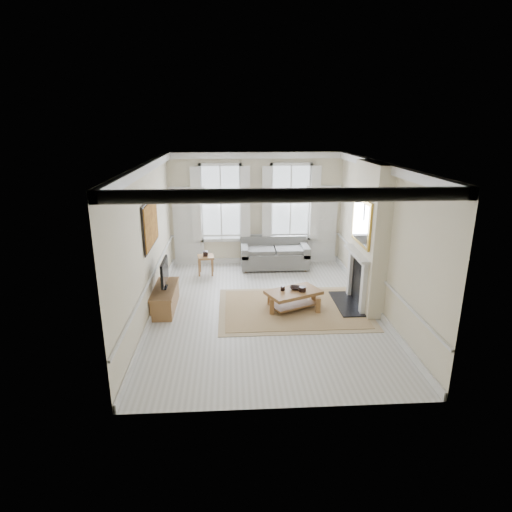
{
  "coord_description": "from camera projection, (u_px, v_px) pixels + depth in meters",
  "views": [
    {
      "loc": [
        -0.77,
        -9.17,
        4.24
      ],
      "look_at": [
        -0.19,
        0.3,
        1.25
      ],
      "focal_mm": 30.0,
      "sensor_mm": 36.0,
      "label": 1
    }
  ],
  "objects": [
    {
      "name": "window_left",
      "position": [
        221.0,
        203.0,
        12.79
      ],
      "size": [
        1.26,
        0.2,
        2.2
      ],
      "primitive_type": null,
      "color": "#B2BCC6",
      "rests_on": "back_wall"
    },
    {
      "name": "painting",
      "position": [
        151.0,
        224.0,
        9.57
      ],
      "size": [
        0.05,
        1.66,
        1.06
      ],
      "primitive_type": "cube",
      "color": "#C68021",
      "rests_on": "left_wall"
    },
    {
      "name": "tv",
      "position": [
        164.0,
        272.0,
        9.87
      ],
      "size": [
        0.08,
        0.9,
        0.68
      ],
      "color": "black",
      "rests_on": "tv_stand"
    },
    {
      "name": "mirror",
      "position": [
        361.0,
        222.0,
        9.75
      ],
      "size": [
        0.06,
        1.26,
        1.06
      ],
      "primitive_type": "cube",
      "color": "gold",
      "rests_on": "chimney_breast"
    },
    {
      "name": "ceramic_pot_a",
      "position": [
        283.0,
        288.0,
        10.0
      ],
      "size": [
        0.11,
        0.11,
        0.11
      ],
      "primitive_type": "cylinder",
      "color": "black",
      "rests_on": "coffee_table"
    },
    {
      "name": "back_wall",
      "position": [
        256.0,
        209.0,
        12.96
      ],
      "size": [
        5.2,
        0.0,
        5.2
      ],
      "primitive_type": "plane",
      "rotation": [
        1.57,
        0.0,
        0.0
      ],
      "color": "beige",
      "rests_on": "floor"
    },
    {
      "name": "fireplace",
      "position": [
        357.0,
        276.0,
        10.14
      ],
      "size": [
        0.21,
        1.45,
        1.33
      ],
      "color": "silver",
      "rests_on": "floor"
    },
    {
      "name": "ceramic_pot_b",
      "position": [
        302.0,
        289.0,
        9.93
      ],
      "size": [
        0.16,
        0.16,
        0.11
      ],
      "primitive_type": "cylinder",
      "color": "black",
      "rests_on": "coffee_table"
    },
    {
      "name": "ceiling",
      "position": [
        266.0,
        163.0,
        9.02
      ],
      "size": [
        7.2,
        7.2,
        0.0
      ],
      "primitive_type": "plane",
      "rotation": [
        3.14,
        0.0,
        0.0
      ],
      "color": "white",
      "rests_on": "back_wall"
    },
    {
      "name": "left_wall",
      "position": [
        148.0,
        243.0,
        9.38
      ],
      "size": [
        0.0,
        7.2,
        7.2
      ],
      "primitive_type": "plane",
      "rotation": [
        1.57,
        0.0,
        1.57
      ],
      "color": "beige",
      "rests_on": "floor"
    },
    {
      "name": "chimney_breast",
      "position": [
        369.0,
        237.0,
        9.86
      ],
      "size": [
        0.35,
        1.7,
        3.38
      ],
      "primitive_type": "cube",
      "color": "beige",
      "rests_on": "floor"
    },
    {
      "name": "door_right",
      "position": [
        322.0,
        226.0,
        13.21
      ],
      "size": [
        0.9,
        0.08,
        2.3
      ],
      "primitive_type": "cube",
      "color": "silver",
      "rests_on": "floor"
    },
    {
      "name": "tv_stand",
      "position": [
        165.0,
        298.0,
        10.07
      ],
      "size": [
        0.47,
        1.47,
        0.52
      ],
      "primitive_type": "cube",
      "color": "brown",
      "rests_on": "floor"
    },
    {
      "name": "hearth",
      "position": [
        347.0,
        304.0,
        10.34
      ],
      "size": [
        0.55,
        1.5,
        0.05
      ],
      "primitive_type": "cube",
      "color": "black",
      "rests_on": "floor"
    },
    {
      "name": "rug",
      "position": [
        293.0,
        308.0,
        10.12
      ],
      "size": [
        3.5,
        2.6,
        0.02
      ],
      "primitive_type": "cube",
      "color": "#9D7651",
      "rests_on": "floor"
    },
    {
      "name": "door_left",
      "position": [
        189.0,
        228.0,
        12.97
      ],
      "size": [
        0.9,
        0.08,
        2.3
      ],
      "primitive_type": "cube",
      "color": "silver",
      "rests_on": "floor"
    },
    {
      "name": "right_wall",
      "position": [
        380.0,
        239.0,
        9.68
      ],
      "size": [
        0.0,
        7.2,
        7.2
      ],
      "primitive_type": "plane",
      "rotation": [
        1.57,
        0.0,
        -1.57
      ],
      "color": "beige",
      "rests_on": "floor"
    },
    {
      "name": "bowl",
      "position": [
        295.0,
        288.0,
        10.07
      ],
      "size": [
        0.3,
        0.3,
        0.06
      ],
      "primitive_type": "imported",
      "rotation": [
        0.0,
        0.0,
        -0.2
      ],
      "color": "black",
      "rests_on": "coffee_table"
    },
    {
      "name": "sofa",
      "position": [
        274.0,
        255.0,
        12.92
      ],
      "size": [
        2.01,
        0.98,
        0.9
      ],
      "color": "#585856",
      "rests_on": "floor"
    },
    {
      "name": "side_table",
      "position": [
        206.0,
        260.0,
        12.31
      ],
      "size": [
        0.5,
        0.5,
        0.55
      ],
      "rotation": [
        0.0,
        0.0,
        0.12
      ],
      "color": "brown",
      "rests_on": "floor"
    },
    {
      "name": "floor",
      "position": [
        265.0,
        310.0,
        10.04
      ],
      "size": [
        7.2,
        7.2,
        0.0
      ],
      "primitive_type": "plane",
      "color": "#B7B5AD",
      "rests_on": "ground"
    },
    {
      "name": "coffee_table",
      "position": [
        293.0,
        294.0,
        10.01
      ],
      "size": [
        1.42,
        1.16,
        0.46
      ],
      "rotation": [
        0.0,
        0.0,
        0.43
      ],
      "color": "brown",
      "rests_on": "rug"
    },
    {
      "name": "window_right",
      "position": [
        291.0,
        203.0,
        12.91
      ],
      "size": [
        1.26,
        0.2,
        2.2
      ],
      "primitive_type": null,
      "color": "#B2BCC6",
      "rests_on": "back_wall"
    }
  ]
}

